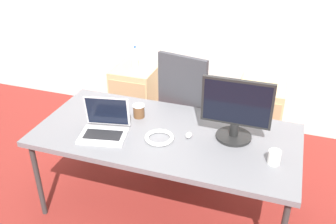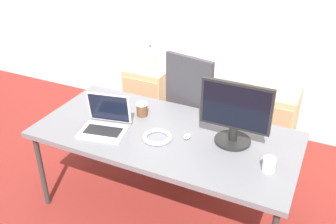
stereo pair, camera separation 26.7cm
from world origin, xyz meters
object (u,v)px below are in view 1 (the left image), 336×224
object	(u,v)px
water_bottle	(135,58)
mouse	(189,135)
cabinet_left	(137,94)
coffee_cup_white	(274,157)
office_chair	(191,119)
cable_coil	(159,138)
monitor	(236,111)
coffee_cup_brown	(139,111)
cabinet_right	(259,113)
laptop_center	(105,127)

from	to	relation	value
water_bottle	mouse	xyz separation A→B (m)	(0.94, -1.24, -0.02)
cabinet_left	coffee_cup_white	distance (m)	2.10
office_chair	water_bottle	size ratio (longest dim) A/B	4.63
water_bottle	cable_coil	world-z (taller)	water_bottle
office_chair	monitor	xyz separation A→B (m)	(0.48, -0.62, 0.50)
monitor	coffee_cup_brown	world-z (taller)	monitor
water_bottle	monitor	distance (m)	1.70
cabinet_right	monitor	xyz separation A→B (m)	(-0.09, -1.14, 0.61)
laptop_center	cabinet_left	bearing A→B (deg)	104.32
cabinet_left	coffee_cup_white	xyz separation A→B (m)	(1.54, -1.36, 0.44)
cabinet_right	cable_coil	world-z (taller)	cable_coil
mouse	coffee_cup_white	size ratio (longest dim) A/B	0.73
office_chair	cabinet_left	size ratio (longest dim) A/B	1.75
office_chair	laptop_center	xyz separation A→B (m)	(-0.41, -0.87, 0.34)
mouse	coffee_cup_brown	size ratio (longest dim) A/B	0.66
cabinet_left	coffee_cup_white	bearing A→B (deg)	-41.42
monitor	coffee_cup_white	bearing A→B (deg)	-36.21
water_bottle	coffee_cup_white	world-z (taller)	water_bottle
mouse	cabinet_right	bearing A→B (deg)	72.21
laptop_center	coffee_cup_brown	bearing A→B (deg)	65.26
cabinet_left	mouse	bearing A→B (deg)	-52.84
cabinet_left	laptop_center	size ratio (longest dim) A/B	1.70
coffee_cup_white	cabinet_left	bearing A→B (deg)	138.58
monitor	water_bottle	bearing A→B (deg)	137.40
cabinet_left	monitor	distance (m)	1.79
office_chair	cabinet_right	distance (m)	0.78
water_bottle	laptop_center	size ratio (longest dim) A/B	0.64
water_bottle	laptop_center	world-z (taller)	laptop_center
office_chair	cable_coil	xyz separation A→B (m)	(-0.01, -0.81, 0.30)
cabinet_left	mouse	world-z (taller)	mouse
laptop_center	office_chair	bearing A→B (deg)	64.63
coffee_cup_brown	cable_coil	distance (m)	0.36
monitor	coffee_cup_white	distance (m)	0.41
office_chair	cabinet_left	xyz separation A→B (m)	(-0.76, 0.52, -0.11)
office_chair	coffee_cup_white	distance (m)	1.19
water_bottle	office_chair	bearing A→B (deg)	-34.34
cabinet_right	coffee_cup_brown	world-z (taller)	coffee_cup_brown
office_chair	laptop_center	world-z (taller)	office_chair
cabinet_left	mouse	xyz separation A→B (m)	(0.94, -1.24, 0.41)
cabinet_left	cabinet_right	xyz separation A→B (m)	(1.34, 0.00, 0.00)
cabinet_right	mouse	distance (m)	1.36
cabinet_left	water_bottle	distance (m)	0.42
coffee_cup_brown	monitor	bearing A→B (deg)	-4.34
office_chair	cabinet_right	bearing A→B (deg)	42.26
water_bottle	mouse	bearing A→B (deg)	-52.89
coffee_cup_white	coffee_cup_brown	distance (m)	1.08
cabinet_right	coffee_cup_brown	distance (m)	1.44
laptop_center	water_bottle	bearing A→B (deg)	104.30
laptop_center	cable_coil	world-z (taller)	laptop_center
cabinet_left	coffee_cup_brown	bearing A→B (deg)	-65.50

